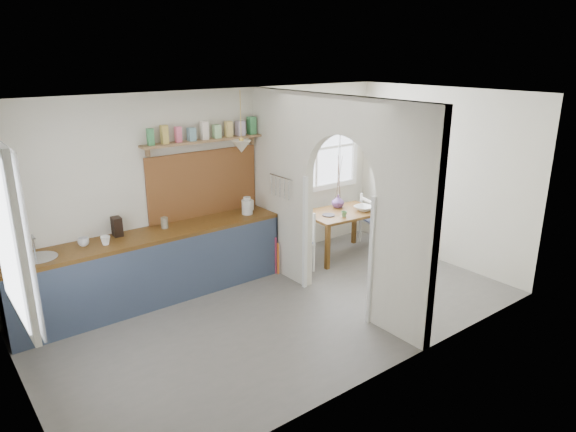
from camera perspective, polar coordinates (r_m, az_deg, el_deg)
floor at (r=6.46m, az=-0.28°, el=-10.56°), size 5.80×3.20×0.01m
ceiling at (r=5.71m, az=-0.32°, el=13.10°), size 5.80×3.20×0.01m
walls at (r=5.95m, az=-0.30°, el=0.53°), size 5.81×3.21×2.60m
partition at (r=6.38m, az=4.40°, el=3.08°), size 0.12×3.20×2.60m
kitchen_window at (r=4.78m, az=-28.89°, el=-1.73°), size 0.10×1.16×1.50m
nook_window at (r=8.16m, az=3.17°, el=7.40°), size 1.76×0.10×1.30m
counter at (r=6.81m, az=-14.82°, el=-5.37°), size 3.50×0.60×0.90m
sink at (r=6.30m, az=-25.95°, el=-4.29°), size 0.40×0.40×0.02m
backsplash at (r=7.12m, az=-9.34°, el=3.59°), size 1.65×0.03×0.90m
shelf at (r=6.91m, az=-9.27°, el=8.75°), size 1.75×0.20×0.21m
pendant_lamp at (r=6.82m, az=-5.20°, el=7.69°), size 0.26×0.26×0.16m
utensil_rail at (r=6.96m, az=-0.78°, el=4.35°), size 0.02×0.50×0.02m
dining_table at (r=8.06m, az=6.00°, el=-1.95°), size 1.21×0.87×0.72m
chair_left at (r=7.49m, az=1.04°, el=-2.70°), size 0.52×0.52×0.89m
chair_right at (r=8.60m, az=9.65°, el=-0.39°), size 0.47×0.47×0.85m
kettle at (r=7.17m, az=-4.56°, el=1.17°), size 0.24×0.21×0.25m
mug_a at (r=6.40m, az=-19.62°, el=-2.58°), size 0.13×0.13×0.11m
mug_b at (r=6.45m, az=-21.77°, el=-2.70°), size 0.15×0.15×0.10m
knife_block at (r=6.64m, az=-18.48°, el=-1.12°), size 0.12×0.16×0.24m
jar at (r=6.77m, az=-13.56°, el=-0.74°), size 0.11×0.11×0.14m
towel_magenta at (r=7.38m, az=-1.39°, el=-4.45°), size 0.02×0.03×0.56m
towel_orange at (r=7.34m, az=-1.11°, el=-4.77°), size 0.02×0.03×0.47m
bowl at (r=8.05m, az=8.45°, el=0.87°), size 0.30×0.30×0.07m
table_cup at (r=7.70m, az=6.25°, el=0.22°), size 0.11×0.11×0.08m
plate at (r=7.74m, az=4.53°, el=0.10°), size 0.23×0.23×0.02m
vase at (r=8.14m, az=5.57°, el=1.66°), size 0.26×0.26×0.21m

